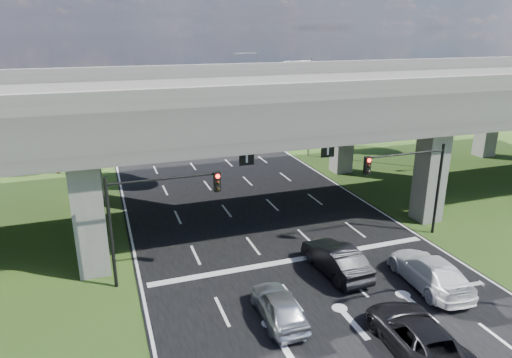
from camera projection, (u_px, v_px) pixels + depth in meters
ground at (324, 291)px, 23.30m from camera, size 160.00×160.00×0.00m
road at (259, 218)px, 32.26m from camera, size 18.00×120.00×0.03m
overpass at (249, 102)px, 31.56m from camera, size 80.00×15.00×10.00m
signal_right at (412, 176)px, 27.96m from camera, size 5.76×0.54×6.00m
signal_left at (153, 207)px, 23.07m from camera, size 5.76×0.54×6.00m
streetlight_far at (306, 100)px, 46.12m from camera, size 3.38×0.25×10.00m
streetlight_beyond at (255, 83)px, 60.46m from camera, size 3.38×0.25×10.00m
tree_left_near at (52, 122)px, 40.72m from camera, size 4.50×4.50×7.80m
tree_left_mid at (27, 116)px, 47.15m from camera, size 3.91×3.90×6.76m
tree_left_far at (70, 94)px, 55.27m from camera, size 4.80×4.80×8.32m
tree_right_near at (315, 106)px, 51.06m from camera, size 4.20×4.20×7.28m
tree_right_mid at (308, 98)px, 59.27m from camera, size 3.91×3.90×6.76m
tree_right_far at (259, 87)px, 64.98m from camera, size 4.50×4.50×7.80m
car_silver at (279, 305)px, 20.79m from camera, size 1.85×4.34×1.46m
car_dark at (336, 259)px, 24.80m from camera, size 1.98×5.05×1.64m
car_white at (430, 271)px, 23.56m from camera, size 2.68×5.66×1.59m
car_trailing at (418, 337)px, 18.65m from camera, size 3.01×5.71×1.53m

